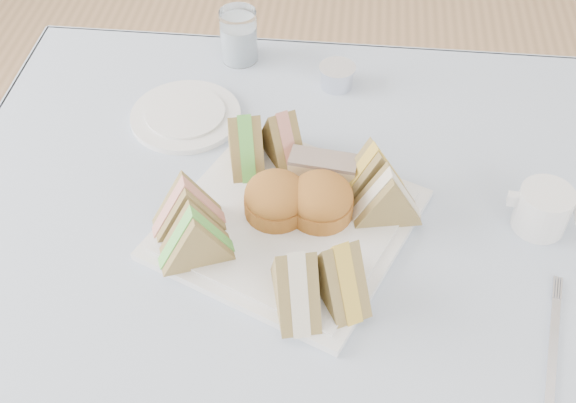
# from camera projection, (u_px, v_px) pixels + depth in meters

# --- Properties ---
(tablecloth) EXTENTS (1.02, 1.02, 0.01)m
(tablecloth) POSITION_uv_depth(u_px,v_px,m) (300.00, 270.00, 0.93)
(tablecloth) COLOR #9DADC6
(tablecloth) RESTS_ON table
(serving_plate) EXTENTS (0.39, 0.39, 0.01)m
(serving_plate) POSITION_uv_depth(u_px,v_px,m) (288.00, 224.00, 0.97)
(serving_plate) COLOR silver
(serving_plate) RESTS_ON tablecloth
(sandwich_fl_a) EXTENTS (0.11, 0.08, 0.09)m
(sandwich_fl_a) POSITION_uv_depth(u_px,v_px,m) (187.00, 204.00, 0.93)
(sandwich_fl_a) COLOR #A28B54
(sandwich_fl_a) RESTS_ON serving_plate
(sandwich_fl_b) EXTENTS (0.11, 0.08, 0.09)m
(sandwich_fl_b) POSITION_uv_depth(u_px,v_px,m) (195.00, 234.00, 0.90)
(sandwich_fl_b) COLOR #A28B54
(sandwich_fl_b) RESTS_ON serving_plate
(sandwich_fr_a) EXTENTS (0.09, 0.11, 0.09)m
(sandwich_fr_a) POSITION_uv_depth(u_px,v_px,m) (339.00, 269.00, 0.86)
(sandwich_fr_a) COLOR #A28B54
(sandwich_fr_a) RESTS_ON serving_plate
(sandwich_fr_b) EXTENTS (0.07, 0.11, 0.09)m
(sandwich_fr_b) POSITION_uv_depth(u_px,v_px,m) (296.00, 278.00, 0.85)
(sandwich_fr_b) COLOR #A28B54
(sandwich_fr_b) RESTS_ON serving_plate
(sandwich_bl_a) EXTENTS (0.07, 0.11, 0.09)m
(sandwich_bl_a) POSITION_uv_depth(u_px,v_px,m) (245.00, 139.00, 1.02)
(sandwich_bl_a) COLOR #A28B54
(sandwich_bl_a) RESTS_ON serving_plate
(sandwich_bl_b) EXTENTS (0.08, 0.10, 0.08)m
(sandwich_bl_b) POSITION_uv_depth(u_px,v_px,m) (282.00, 134.00, 1.03)
(sandwich_bl_b) COLOR #A28B54
(sandwich_bl_b) RESTS_ON serving_plate
(sandwich_br_a) EXTENTS (0.10, 0.06, 0.08)m
(sandwich_br_a) POSITION_uv_depth(u_px,v_px,m) (388.00, 194.00, 0.94)
(sandwich_br_a) COLOR #A28B54
(sandwich_br_a) RESTS_ON serving_plate
(sandwich_br_b) EXTENTS (0.10, 0.07, 0.08)m
(sandwich_br_b) POSITION_uv_depth(u_px,v_px,m) (373.00, 168.00, 0.98)
(sandwich_br_b) COLOR #A28B54
(sandwich_br_b) RESTS_ON serving_plate
(scone_left) EXTENTS (0.11, 0.11, 0.06)m
(scone_left) POSITION_uv_depth(u_px,v_px,m) (276.00, 198.00, 0.96)
(scone_left) COLOR #AA5A27
(scone_left) RESTS_ON serving_plate
(scone_right) EXTENTS (0.09, 0.09, 0.06)m
(scone_right) POSITION_uv_depth(u_px,v_px,m) (321.00, 199.00, 0.96)
(scone_right) COLOR #AA5A27
(scone_right) RESTS_ON serving_plate
(pastry_slice) EXTENTS (0.10, 0.05, 0.04)m
(pastry_slice) POSITION_uv_depth(u_px,v_px,m) (323.00, 170.00, 1.01)
(pastry_slice) COLOR #D9B382
(pastry_slice) RESTS_ON serving_plate
(side_plate) EXTENTS (0.20, 0.20, 0.01)m
(side_plate) POSITION_uv_depth(u_px,v_px,m) (186.00, 116.00, 1.13)
(side_plate) COLOR silver
(side_plate) RESTS_ON tablecloth
(water_glass) EXTENTS (0.08, 0.08, 0.09)m
(water_glass) POSITION_uv_depth(u_px,v_px,m) (239.00, 36.00, 1.21)
(water_glass) COLOR white
(water_glass) RESTS_ON tablecloth
(tea_strainer) EXTENTS (0.08, 0.08, 0.03)m
(tea_strainer) POSITION_uv_depth(u_px,v_px,m) (337.00, 77.00, 1.18)
(tea_strainer) COLOR silver
(tea_strainer) RESTS_ON tablecloth
(fork) EXTENTS (0.05, 0.19, 0.00)m
(fork) POSITION_uv_depth(u_px,v_px,m) (552.00, 363.00, 0.83)
(fork) COLOR silver
(fork) RESTS_ON tablecloth
(creamer_jug) EXTENTS (0.08, 0.08, 0.06)m
(creamer_jug) POSITION_uv_depth(u_px,v_px,m) (543.00, 209.00, 0.96)
(creamer_jug) COLOR silver
(creamer_jug) RESTS_ON tablecloth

